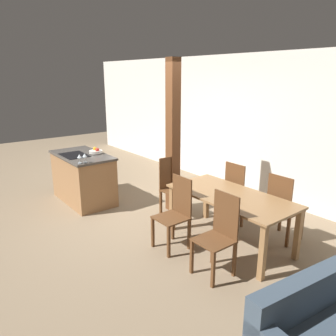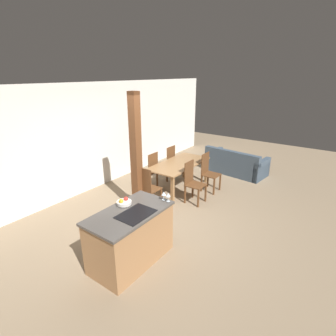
{
  "view_description": "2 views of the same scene",
  "coord_description": "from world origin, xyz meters",
  "px_view_note": "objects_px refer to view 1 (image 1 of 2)",
  "views": [
    {
      "loc": [
        4.33,
        -2.72,
        2.3
      ],
      "look_at": [
        0.6,
        0.2,
        0.95
      ],
      "focal_mm": 35.0,
      "sensor_mm": 36.0,
      "label": 1
    },
    {
      "loc": [
        -3.76,
        -2.92,
        2.9
      ],
      "look_at": [
        0.6,
        0.2,
        0.95
      ],
      "focal_mm": 28.0,
      "sensor_mm": 36.0,
      "label": 2
    }
  ],
  "objects_px": {
    "fruit_bowl": "(96,151)",
    "dining_chair_head_end": "(173,186)",
    "dining_chair_far_right": "(283,207)",
    "wine_glass_near": "(79,156)",
    "dining_chair_far_left": "(238,192)",
    "timber_post": "(173,138)",
    "dining_table": "(230,201)",
    "dining_chair_near_left": "(176,212)",
    "kitchen_island": "(83,178)",
    "wine_glass_middle": "(85,156)",
    "dining_chair_near_right": "(219,234)"
  },
  "relations": [
    {
      "from": "kitchen_island",
      "to": "timber_post",
      "type": "distance_m",
      "value": 1.91
    },
    {
      "from": "dining_table",
      "to": "dining_chair_far_left",
      "type": "bearing_deg",
      "value": 121.71
    },
    {
      "from": "fruit_bowl",
      "to": "dining_chair_far_right",
      "type": "bearing_deg",
      "value": 23.45
    },
    {
      "from": "kitchen_island",
      "to": "dining_chair_far_left",
      "type": "xyz_separation_m",
      "value": [
        2.39,
        1.56,
        0.06
      ]
    },
    {
      "from": "timber_post",
      "to": "dining_chair_head_end",
      "type": "bearing_deg",
      "value": -39.84
    },
    {
      "from": "dining_chair_head_end",
      "to": "wine_glass_near",
      "type": "bearing_deg",
      "value": 142.92
    },
    {
      "from": "dining_chair_near_right",
      "to": "timber_post",
      "type": "bearing_deg",
      "value": 156.74
    },
    {
      "from": "fruit_bowl",
      "to": "dining_chair_far_right",
      "type": "distance_m",
      "value": 3.38
    },
    {
      "from": "dining_chair_near_left",
      "to": "dining_chair_far_right",
      "type": "distance_m",
      "value": 1.52
    },
    {
      "from": "kitchen_island",
      "to": "wine_glass_middle",
      "type": "height_order",
      "value": "wine_glass_middle"
    },
    {
      "from": "dining_table",
      "to": "dining_chair_near_left",
      "type": "relative_size",
      "value": 1.79
    },
    {
      "from": "dining_chair_far_right",
      "to": "dining_chair_head_end",
      "type": "xyz_separation_m",
      "value": [
        -1.67,
        -0.65,
        0.0
      ]
    },
    {
      "from": "fruit_bowl",
      "to": "wine_glass_near",
      "type": "bearing_deg",
      "value": -46.98
    },
    {
      "from": "wine_glass_middle",
      "to": "dining_table",
      "type": "bearing_deg",
      "value": 27.15
    },
    {
      "from": "dining_table",
      "to": "timber_post",
      "type": "bearing_deg",
      "value": 174.22
    },
    {
      "from": "dining_chair_far_right",
      "to": "timber_post",
      "type": "relative_size",
      "value": 0.38
    },
    {
      "from": "wine_glass_near",
      "to": "timber_post",
      "type": "bearing_deg",
      "value": 61.39
    },
    {
      "from": "timber_post",
      "to": "dining_table",
      "type": "bearing_deg",
      "value": -5.78
    },
    {
      "from": "dining_chair_head_end",
      "to": "wine_glass_middle",
      "type": "bearing_deg",
      "value": 140.74
    },
    {
      "from": "kitchen_island",
      "to": "dining_chair_far_left",
      "type": "relative_size",
      "value": 1.39
    },
    {
      "from": "wine_glass_near",
      "to": "dining_chair_far_right",
      "type": "relative_size",
      "value": 0.15
    },
    {
      "from": "dining_table",
      "to": "dining_chair_far_right",
      "type": "relative_size",
      "value": 1.79
    },
    {
      "from": "dining_chair_far_right",
      "to": "dining_chair_head_end",
      "type": "relative_size",
      "value": 1.0
    },
    {
      "from": "dining_chair_far_left",
      "to": "dining_chair_head_end",
      "type": "relative_size",
      "value": 1.0
    },
    {
      "from": "kitchen_island",
      "to": "dining_table",
      "type": "relative_size",
      "value": 0.77
    },
    {
      "from": "fruit_bowl",
      "to": "dining_chair_head_end",
      "type": "bearing_deg",
      "value": 26.04
    },
    {
      "from": "dining_table",
      "to": "timber_post",
      "type": "height_order",
      "value": "timber_post"
    },
    {
      "from": "wine_glass_near",
      "to": "dining_chair_far_left",
      "type": "relative_size",
      "value": 0.15
    },
    {
      "from": "wine_glass_middle",
      "to": "dining_chair_near_right",
      "type": "distance_m",
      "value": 2.68
    },
    {
      "from": "dining_chair_far_left",
      "to": "timber_post",
      "type": "bearing_deg",
      "value": 25.59
    },
    {
      "from": "timber_post",
      "to": "wine_glass_near",
      "type": "bearing_deg",
      "value": -118.61
    },
    {
      "from": "fruit_bowl",
      "to": "wine_glass_middle",
      "type": "bearing_deg",
      "value": -41.52
    },
    {
      "from": "dining_table",
      "to": "dining_chair_far_right",
      "type": "bearing_deg",
      "value": 58.29
    },
    {
      "from": "kitchen_island",
      "to": "fruit_bowl",
      "type": "height_order",
      "value": "fruit_bowl"
    },
    {
      "from": "wine_glass_middle",
      "to": "dining_chair_head_end",
      "type": "height_order",
      "value": "wine_glass_middle"
    },
    {
      "from": "wine_glass_near",
      "to": "kitchen_island",
      "type": "bearing_deg",
      "value": 153.94
    },
    {
      "from": "wine_glass_middle",
      "to": "timber_post",
      "type": "distance_m",
      "value": 1.49
    },
    {
      "from": "wine_glass_middle",
      "to": "wine_glass_near",
      "type": "bearing_deg",
      "value": -90.0
    },
    {
      "from": "wine_glass_middle",
      "to": "dining_chair_far_left",
      "type": "xyz_separation_m",
      "value": [
        1.78,
        1.77,
        -0.52
      ]
    },
    {
      "from": "fruit_bowl",
      "to": "dining_chair_head_end",
      "type": "xyz_separation_m",
      "value": [
        1.4,
        0.69,
        -0.44
      ]
    },
    {
      "from": "wine_glass_near",
      "to": "fruit_bowl",
      "type": "bearing_deg",
      "value": 133.02
    },
    {
      "from": "wine_glass_middle",
      "to": "dining_chair_near_right",
      "type": "xyz_separation_m",
      "value": [
        2.58,
        0.47,
        -0.52
      ]
    },
    {
      "from": "fruit_bowl",
      "to": "dining_table",
      "type": "height_order",
      "value": "fruit_bowl"
    },
    {
      "from": "fruit_bowl",
      "to": "dining_chair_far_left",
      "type": "distance_m",
      "value": 2.67
    },
    {
      "from": "kitchen_island",
      "to": "dining_chair_far_left",
      "type": "distance_m",
      "value": 2.86
    },
    {
      "from": "kitchen_island",
      "to": "dining_chair_head_end",
      "type": "relative_size",
      "value": 1.39
    },
    {
      "from": "dining_table",
      "to": "dining_chair_near_right",
      "type": "xyz_separation_m",
      "value": [
        0.4,
        -0.65,
        -0.12
      ]
    },
    {
      "from": "wine_glass_middle",
      "to": "dining_table",
      "type": "height_order",
      "value": "wine_glass_middle"
    },
    {
      "from": "wine_glass_near",
      "to": "dining_chair_near_left",
      "type": "xyz_separation_m",
      "value": [
        1.78,
        0.56,
        -0.52
      ]
    },
    {
      "from": "fruit_bowl",
      "to": "wine_glass_middle",
      "type": "height_order",
      "value": "wine_glass_middle"
    }
  ]
}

